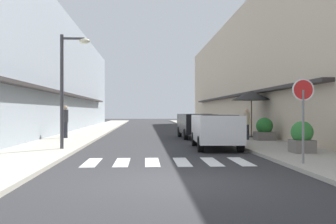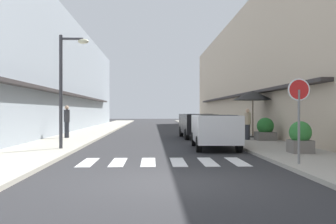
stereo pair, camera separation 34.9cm
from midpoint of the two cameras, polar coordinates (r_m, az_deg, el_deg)
ground_plane at (r=29.32m, az=-1.29°, el=-3.07°), size 112.19×112.19×0.00m
sidewalk_left at (r=29.63m, az=-10.74°, el=-2.92°), size 2.93×71.39×0.12m
sidewalk_right at (r=29.80m, az=8.11°, el=-2.90°), size 2.93×71.39×0.12m
building_row_left at (r=32.04m, az=-17.38°, el=5.00°), size 5.50×47.90×8.72m
building_row_right at (r=32.35m, az=14.56°, el=5.50°), size 5.50×47.90×9.34m
crosswalk at (r=12.50m, az=0.11°, el=-7.31°), size 5.20×2.20×0.01m
parked_car_near at (r=16.96m, az=7.43°, el=-2.25°), size 1.95×4.41×1.47m
parked_car_mid at (r=23.59m, az=4.67°, el=-1.59°), size 1.93×4.39×1.47m
round_street_sign at (r=11.82m, az=19.37°, el=1.88°), size 0.65×0.07×2.44m
street_lamp at (r=16.32m, az=-14.05°, el=4.87°), size 1.19×0.28×4.58m
cafe_umbrella at (r=23.13m, az=12.70°, el=2.35°), size 2.32×2.32×2.70m
planter_corner at (r=14.97m, az=19.39°, el=-3.49°), size 0.80×0.80×1.14m
planter_midblock at (r=20.93m, az=14.49°, el=-2.52°), size 0.96×0.96×1.17m
planter_far at (r=28.25m, az=7.71°, el=-1.77°), size 1.08×1.08×1.25m
pedestrian_walking_near at (r=21.09m, az=11.99°, el=-1.63°), size 0.34×0.34×1.65m
pedestrian_walking_far at (r=22.86m, az=-14.14°, el=-1.22°), size 0.34×0.34×1.83m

